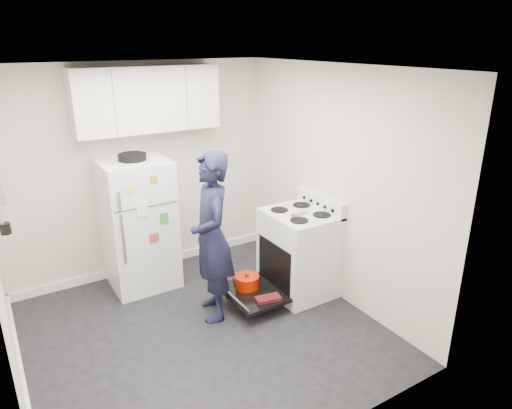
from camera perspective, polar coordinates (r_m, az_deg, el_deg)
room at (r=4.13m, az=-7.89°, el=-1.62°), size 3.21×3.21×2.51m
electric_range at (r=5.13m, az=5.27°, el=-6.10°), size 0.66×0.76×1.10m
open_oven_door at (r=5.01m, az=-0.65°, el=-10.45°), size 0.55×0.70×0.21m
refrigerator at (r=5.33m, az=-14.47°, el=-2.32°), size 0.72×0.74×1.56m
upper_cabinets at (r=5.24m, az=-13.49°, el=12.69°), size 1.60×0.33×0.70m
person at (r=4.54m, az=-5.56°, el=-4.10°), size 0.56×0.72×1.74m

